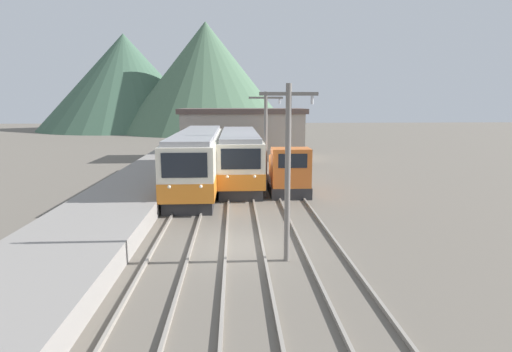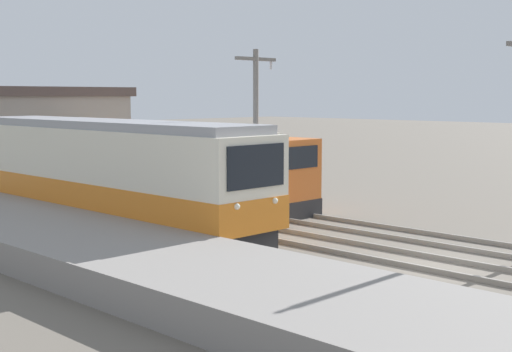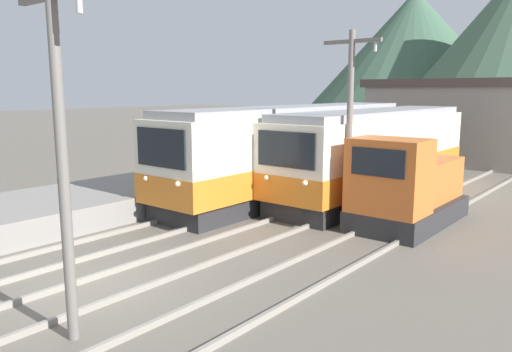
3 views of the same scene
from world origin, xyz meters
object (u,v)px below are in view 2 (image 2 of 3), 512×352
object	(u,v)px
commuter_train_center	(139,169)
catenary_mast_mid	(256,128)
commuter_train_left	(106,177)
shunting_locomotive	(260,183)

from	to	relation	value
commuter_train_center	catenary_mast_mid	size ratio (longest dim) A/B	2.08
commuter_train_left	commuter_train_center	bearing A→B (deg)	33.10
commuter_train_left	shunting_locomotive	xyz separation A→B (m)	(5.80, -2.00, -0.54)
commuter_train_left	shunting_locomotive	distance (m)	6.16
commuter_train_center	shunting_locomotive	bearing A→B (deg)	-51.88
shunting_locomotive	catenary_mast_mid	bearing A→B (deg)	-139.81
shunting_locomotive	catenary_mast_mid	xyz separation A→B (m)	(-1.49, -1.26, 2.25)
commuter_train_left	commuter_train_center	size ratio (longest dim) A/B	1.15
commuter_train_left	catenary_mast_mid	world-z (taller)	catenary_mast_mid
catenary_mast_mid	shunting_locomotive	bearing A→B (deg)	40.19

